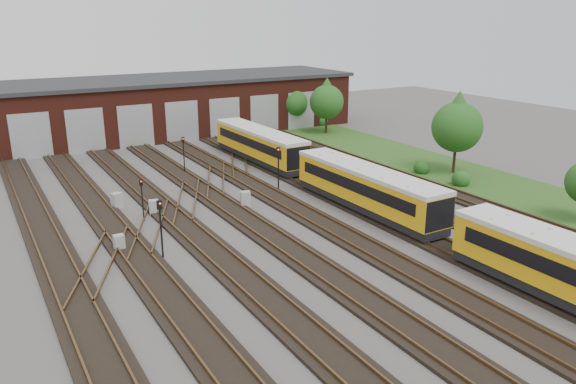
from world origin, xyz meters
TOP-DOWN VIEW (x-y plane):
  - ground at (0.00, 0.00)m, footprint 120.00×120.00m
  - track_network at (-0.17, 0.59)m, footprint 30.40×70.00m
  - maintenance_shed at (-0.01, 39.97)m, footprint 51.00×12.50m
  - grass_verge at (19.00, 10.00)m, footprint 8.00×55.00m
  - metro_train at (6.00, 5.79)m, footprint 2.64×45.67m
  - signal_mast_0 at (-7.89, 11.78)m, footprint 0.23×0.22m
  - signal_mast_1 at (-8.68, 5.44)m, footprint 0.29×0.27m
  - signal_mast_2 at (-1.36, 21.70)m, footprint 0.27×0.26m
  - signal_mast_3 at (3.47, 13.72)m, footprint 0.33×0.32m
  - relay_cabinet_0 at (-10.55, 7.61)m, footprint 0.61×0.51m
  - relay_cabinet_1 at (-6.89, 12.75)m, footprint 0.72×0.65m
  - relay_cabinet_2 at (-8.75, 15.31)m, footprint 0.84×0.77m
  - relay_cabinet_3 at (-0.72, 11.08)m, footprint 0.81×0.74m
  - relay_cabinet_4 at (7.98, 23.17)m, footprint 0.67×0.58m
  - tree_0 at (17.40, 34.62)m, footprint 3.26×3.26m
  - tree_1 at (18.99, 30.02)m, footprint 3.89×3.89m
  - tree_2 at (18.91, 10.14)m, footprint 4.29×4.29m
  - bush_0 at (16.55, 7.06)m, footprint 1.47×1.47m
  - bush_1 at (16.45, 11.45)m, footprint 1.37×1.37m
  - bush_2 at (21.31, 34.57)m, footprint 1.72×1.72m

SIDE VIEW (x-z plane):
  - ground at x=0.00m, z-range 0.00..0.00m
  - grass_verge at x=19.00m, z-range 0.00..0.05m
  - track_network at x=-0.17m, z-range -0.06..0.27m
  - relay_cabinet_0 at x=-10.55m, z-range 0.00..0.98m
  - relay_cabinet_4 at x=7.98m, z-range 0.00..1.03m
  - relay_cabinet_1 at x=-6.89m, z-range 0.00..1.04m
  - relay_cabinet_3 at x=-0.72m, z-range 0.00..1.13m
  - relay_cabinet_2 at x=-8.75m, z-range 0.00..1.14m
  - bush_1 at x=16.45m, z-range 0.00..1.37m
  - bush_0 at x=16.55m, z-range 0.00..1.47m
  - bush_2 at x=21.31m, z-range 0.00..1.72m
  - metro_train at x=6.00m, z-range 0.36..3.18m
  - signal_mast_0 at x=-7.89m, z-range 0.39..3.30m
  - signal_mast_2 at x=-1.36m, z-range 0.43..3.66m
  - signal_mast_3 at x=3.47m, z-range 0.49..3.84m
  - signal_mast_1 at x=-8.68m, z-range 0.47..3.87m
  - maintenance_shed at x=-0.01m, z-range 0.03..6.38m
  - tree_0 at x=17.40m, z-range 0.77..6.17m
  - tree_1 at x=18.99m, z-range 0.92..7.36m
  - tree_2 at x=18.91m, z-range 1.01..8.12m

